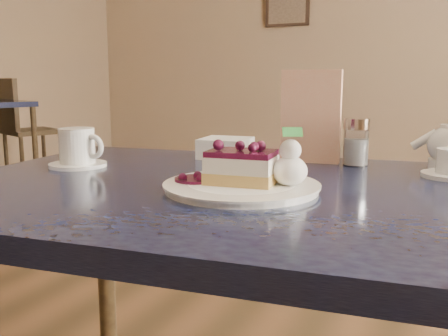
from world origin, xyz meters
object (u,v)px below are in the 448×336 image
at_px(main_table, 249,225).
at_px(cheesecake_slice, 242,167).
at_px(dessert_plate, 241,187).
at_px(coffee_set, 78,150).

xyz_separation_m(main_table, cheesecake_slice, (0.01, -0.05, 0.11)).
bearing_deg(dessert_plate, main_table, 96.31).
relative_size(main_table, coffee_set, 9.19).
height_order(main_table, coffee_set, coffee_set).
relative_size(main_table, dessert_plate, 4.69).
relative_size(dessert_plate, cheesecake_slice, 2.12).
bearing_deg(main_table, coffee_set, 170.39).
xyz_separation_m(dessert_plate, cheesecake_slice, (0.00, 0.00, 0.03)).
xyz_separation_m(cheesecake_slice, coffee_set, (-0.42, 0.07, -0.00)).
xyz_separation_m(main_table, coffee_set, (-0.41, 0.02, 0.11)).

